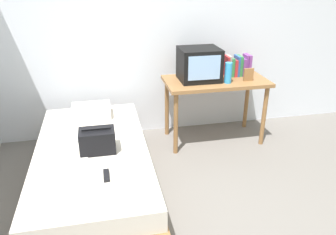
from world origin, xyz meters
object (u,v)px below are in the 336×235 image
object	(u,v)px
remote_silver	(76,138)
desk	(215,88)
water_bottle	(228,73)
handbag	(97,141)
picture_frame	(249,75)
book_row	(237,66)
pillow	(91,111)
tv	(199,64)
magazine	(74,167)
bed	(94,170)
remote_dark	(106,175)

from	to	relation	value
remote_silver	desk	bearing A→B (deg)	20.87
water_bottle	handbag	bearing A→B (deg)	-153.52
remote_silver	handbag	bearing A→B (deg)	-53.82
picture_frame	desk	bearing A→B (deg)	160.00
desk	water_bottle	xyz separation A→B (m)	(0.08, -0.14, 0.21)
book_row	handbag	xyz separation A→B (m)	(-1.64, -0.96, -0.30)
pillow	remote_silver	world-z (taller)	pillow
desk	water_bottle	distance (m)	0.27
desk	tv	bearing A→B (deg)	171.55
handbag	pillow	bearing A→B (deg)	93.94
pillow	tv	bearing A→B (deg)	5.51
tv	magazine	xyz separation A→B (m)	(-1.35, -1.10, -0.47)
bed	handbag	bearing A→B (deg)	-51.30
tv	remote_silver	distance (m)	1.56
desk	picture_frame	distance (m)	0.39
pillow	remote_silver	size ratio (longest dim) A/B	2.78
water_bottle	picture_frame	world-z (taller)	water_bottle
water_bottle	handbag	distance (m)	1.64
water_bottle	picture_frame	size ratio (longest dim) A/B	1.58
handbag	magazine	bearing A→B (deg)	-131.10
pillow	magazine	xyz separation A→B (m)	(-0.14, -0.99, -0.06)
remote_silver	tv	bearing A→B (deg)	24.63
handbag	remote_dark	world-z (taller)	handbag
desk	remote_silver	bearing A→B (deg)	-159.13
picture_frame	handbag	xyz separation A→B (m)	(-1.69, -0.73, -0.26)
magazine	remote_silver	size ratio (longest dim) A/B	2.01
handbag	magazine	xyz separation A→B (m)	(-0.19, -0.22, -0.10)
bed	handbag	distance (m)	0.35
bed	handbag	xyz separation A→B (m)	(0.06, -0.07, 0.34)
bed	water_bottle	distance (m)	1.75
bed	desk	distance (m)	1.67
book_row	remote_dark	distance (m)	2.14
bed	remote_dark	xyz separation A→B (m)	(0.11, -0.48, 0.25)
water_bottle	pillow	xyz separation A→B (m)	(-1.49, 0.05, -0.34)
remote_dark	bed	bearing A→B (deg)	103.03
desk	tv	xyz separation A→B (m)	(-0.20, 0.03, 0.28)
bed	tv	distance (m)	1.62
tv	remote_dark	world-z (taller)	tv
bed	handbag	world-z (taller)	handbag
picture_frame	magazine	world-z (taller)	picture_frame
bed	remote_silver	world-z (taller)	remote_silver
desk	pillow	size ratio (longest dim) A/B	2.90
bed	tv	xyz separation A→B (m)	(1.22, 0.81, 0.71)
bed	book_row	size ratio (longest dim) A/B	6.81
book_row	picture_frame	xyz separation A→B (m)	(0.04, -0.23, -0.04)
book_row	handbag	bearing A→B (deg)	-149.66
remote_dark	book_row	bearing A→B (deg)	40.76
pillow	magazine	bearing A→B (deg)	-98.06
desk	remote_silver	world-z (taller)	desk
remote_dark	water_bottle	bearing A→B (deg)	39.10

